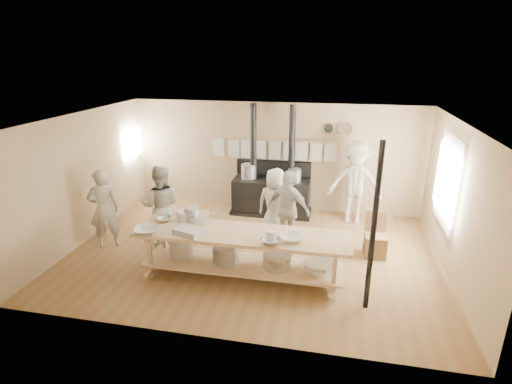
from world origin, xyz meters
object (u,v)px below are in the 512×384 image
prep_table (242,250)px  cook_left (161,206)px  cook_right (288,209)px  chair (375,243)px  cook_far_left (104,209)px  roasting_pan (189,231)px  cook_by_window (355,183)px  stove (271,192)px  cook_center (275,204)px

prep_table → cook_left: cook_left is taller
cook_right → chair: cook_right is taller
prep_table → cook_far_left: bearing=168.2°
prep_table → roasting_pan: bearing=-164.5°
cook_by_window → cook_left: bearing=-148.0°
stove → cook_far_left: 3.79m
prep_table → roasting_pan: 0.95m
cook_far_left → roasting_pan: 2.24m
cook_center → chair: 2.09m
prep_table → cook_center: (0.31, 1.64, 0.24)m
cook_left → cook_right: cook_left is taller
stove → cook_right: (0.62, -1.67, 0.27)m
cook_left → chair: 4.22m
cook_center → cook_by_window: size_ratio=0.81×
prep_table → chair: chair is taller
stove → cook_by_window: (1.92, -0.17, 0.41)m
prep_table → roasting_pan: (-0.84, -0.23, 0.38)m
prep_table → cook_left: bearing=153.1°
cook_far_left → cook_right: (3.53, 0.74, -0.01)m
cook_left → cook_center: size_ratio=1.09×
chair → cook_right: bearing=175.7°
cook_right → cook_far_left: bearing=34.3°
cook_far_left → chair: (5.21, 0.68, -0.55)m
prep_table → stove: bearing=90.0°
cook_left → cook_right: 2.52m
chair → roasting_pan: (-3.14, -1.52, 0.65)m
cook_far_left → cook_by_window: cook_by_window is taller
cook_far_left → stove: bearing=-172.3°
cook_by_window → chair: cook_by_window is taller
cook_far_left → cook_by_window: (4.83, 2.24, 0.13)m
cook_far_left → roasting_pan: bearing=126.0°
cook_left → roasting_pan: bearing=121.1°
prep_table → cook_right: size_ratio=2.29×
cook_by_window → chair: (0.39, -1.57, -0.68)m
cook_far_left → cook_center: cook_far_left is taller
prep_table → cook_by_window: size_ratio=1.92×
prep_table → cook_far_left: (-2.91, 0.61, 0.28)m
chair → roasting_pan: roasting_pan is taller
stove → chair: bearing=-37.0°
cook_left → cook_by_window: bearing=-163.2°
cook_left → cook_far_left: bearing=8.2°
cook_right → cook_left: bearing=31.6°
stove → cook_left: 2.80m
prep_table → cook_by_window: (1.92, 2.85, 0.42)m
prep_table → chair: bearing=29.1°
stove → roasting_pan: stove is taller
stove → cook_left: bearing=-132.1°
prep_table → cook_right: cook_right is taller
cook_far_left → cook_by_window: size_ratio=0.86×
cook_left → cook_by_window: 4.24m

